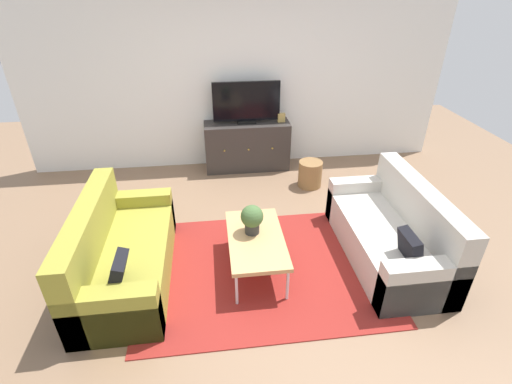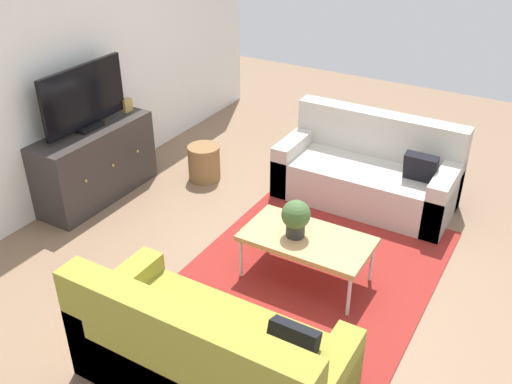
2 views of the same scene
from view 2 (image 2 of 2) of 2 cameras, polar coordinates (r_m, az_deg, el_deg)
name	(u,v)px [view 2 (image 2 of 2)]	position (r m, az deg, el deg)	size (l,w,h in m)	color
ground_plane	(294,269)	(4.88, 3.75, -7.66)	(10.00, 10.00, 0.00)	#84664C
wall_back	(51,66)	(5.71, -19.73, 11.73)	(6.40, 0.12, 2.70)	white
area_rug	(310,274)	(4.83, 5.35, -8.13)	(2.50, 1.90, 0.01)	maroon
couch_left_side	(205,361)	(3.73, -5.06, -16.39)	(0.80, 1.71, 0.85)	olive
couch_right_side	(369,173)	(5.83, 11.17, 1.84)	(0.80, 1.71, 0.85)	beige
coffee_table	(307,240)	(4.56, 5.08, -4.80)	(0.56, 1.02, 0.41)	tan
potted_plant	(296,217)	(4.46, 3.98, -2.50)	(0.23, 0.23, 0.31)	#2D2D2D
tv_console	(96,163)	(5.93, -15.63, 2.76)	(1.30, 0.47, 0.74)	#332D2B
flat_screen_tv	(84,98)	(5.68, -16.71, 8.93)	(1.00, 0.16, 0.62)	black
mantel_clock	(127,105)	(6.10, -12.73, 8.42)	(0.11, 0.07, 0.13)	tan
wicker_basket	(204,163)	(6.15, -5.18, 2.91)	(0.34, 0.34, 0.38)	olive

